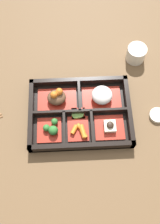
{
  "coord_description": "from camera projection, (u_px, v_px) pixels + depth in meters",
  "views": [
    {
      "loc": [
        -0.02,
        -0.33,
        0.8
      ],
      "look_at": [
        0.0,
        0.0,
        0.03
      ],
      "focal_mm": 42.0,
      "sensor_mm": 36.0,
      "label": 1
    }
  ],
  "objects": [
    {
      "name": "ground_plane",
      "position": [
        80.0,
        115.0,
        0.87
      ],
      "size": [
        3.0,
        3.0,
        0.0
      ],
      "primitive_type": "plane",
      "color": "brown"
    },
    {
      "name": "bento_base",
      "position": [
        80.0,
        114.0,
        0.86
      ],
      "size": [
        0.33,
        0.24,
        0.01
      ],
      "color": "black",
      "rests_on": "ground_plane"
    },
    {
      "name": "bento_rim",
      "position": [
        80.0,
        113.0,
        0.85
      ],
      "size": [
        0.33,
        0.24,
        0.04
      ],
      "color": "black",
      "rests_on": "ground_plane"
    },
    {
      "name": "bowl_stew",
      "position": [
        57.0,
        98.0,
        0.86
      ],
      "size": [
        0.13,
        0.09,
        0.06
      ],
      "color": "maroon",
      "rests_on": "bento_base"
    },
    {
      "name": "bowl_rice",
      "position": [
        102.0,
        96.0,
        0.86
      ],
      "size": [
        0.13,
        0.09,
        0.05
      ],
      "color": "maroon",
      "rests_on": "bento_base"
    },
    {
      "name": "bowl_greens",
      "position": [
        51.0,
        129.0,
        0.83
      ],
      "size": [
        0.08,
        0.08,
        0.04
      ],
      "color": "maroon",
      "rests_on": "bento_base"
    },
    {
      "name": "bowl_carrots",
      "position": [
        80.0,
        130.0,
        0.83
      ],
      "size": [
        0.07,
        0.08,
        0.02
      ],
      "color": "maroon",
      "rests_on": "bento_base"
    },
    {
      "name": "bowl_tofu",
      "position": [
        110.0,
        127.0,
        0.83
      ],
      "size": [
        0.09,
        0.08,
        0.03
      ],
      "color": "maroon",
      "rests_on": "bento_base"
    },
    {
      "name": "bowl_pickles",
      "position": [
        78.0,
        114.0,
        0.85
      ],
      "size": [
        0.04,
        0.04,
        0.01
      ],
      "color": "maroon",
      "rests_on": "bento_base"
    },
    {
      "name": "tea_cup",
      "position": [
        136.0,
        53.0,
        0.93
      ],
      "size": [
        0.07,
        0.07,
        0.06
      ],
      "color": "beige",
      "rests_on": "ground_plane"
    },
    {
      "name": "sauce_dish",
      "position": [
        157.0,
        115.0,
        0.86
      ],
      "size": [
        0.05,
        0.05,
        0.01
      ],
      "color": "beige",
      "rests_on": "ground_plane"
    }
  ]
}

